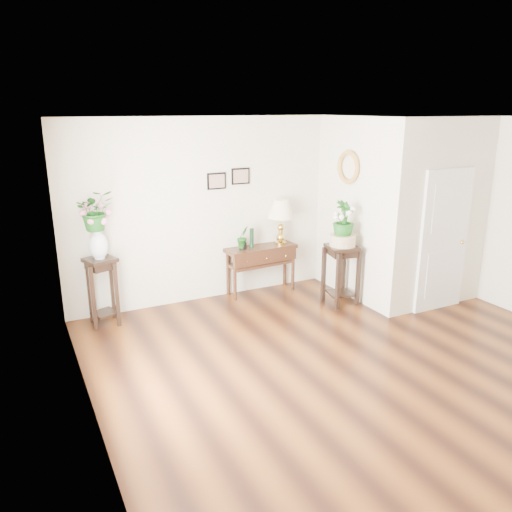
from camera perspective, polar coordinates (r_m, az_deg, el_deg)
floor at (r=6.24m, az=11.39°, el=-11.58°), size 6.00×5.50×0.02m
ceiling at (r=5.52m, az=13.09°, el=15.00°), size 6.00×5.50×0.02m
wall_back at (r=7.99m, az=-0.17°, el=5.68°), size 6.00×0.02×2.80m
wall_left at (r=4.56m, az=-18.89°, el=-3.72°), size 0.02×5.50×2.80m
partition at (r=8.38m, az=15.94°, el=5.55°), size 1.80×1.95×2.80m
door at (r=7.76m, az=20.66°, el=1.62°), size 0.90×0.05×2.10m
art_print_left at (r=7.64m, az=-4.53°, el=8.54°), size 0.30×0.02×0.25m
art_print_right at (r=7.79m, az=-1.78°, el=9.11°), size 0.30×0.02×0.25m
wall_ornament at (r=7.78m, az=10.48°, el=9.95°), size 0.07×0.51×0.51m
console_table at (r=8.10m, az=0.56°, el=-1.56°), size 1.19×0.45×0.78m
table_lamp at (r=8.07m, az=2.86°, el=3.81°), size 0.45×0.45×0.74m
green_vase at (r=7.87m, az=-0.50°, el=2.15°), size 0.08×0.08×0.31m
potted_plant at (r=7.81m, az=-1.52°, el=2.05°), size 0.22×0.20×0.35m
plant_stand_a at (r=7.22m, az=-17.10°, el=-3.89°), size 0.47×0.47×0.96m
porcelain_vase at (r=7.01m, az=-17.59°, el=1.51°), size 0.30×0.30×0.44m
lily_arrangement at (r=6.92m, az=-17.91°, el=5.08°), size 0.50×0.44×0.54m
plant_stand_b at (r=7.73m, az=9.66°, el=-2.13°), size 0.52×0.52×0.92m
ceramic_bowl at (r=7.58m, az=9.86°, el=1.75°), size 0.45×0.45×0.17m
narcissus at (r=7.50m, az=9.98°, el=4.12°), size 0.41×0.41×0.56m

